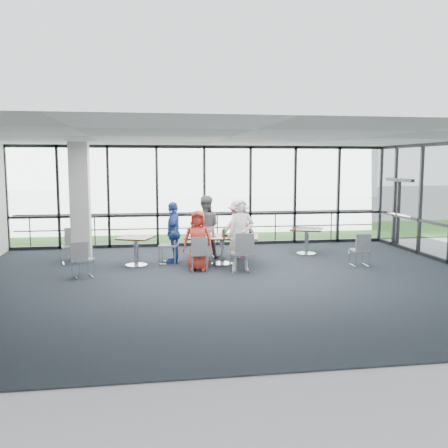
{
  "coord_description": "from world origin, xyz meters",
  "views": [
    {
      "loc": [
        -1.85,
        -10.83,
        2.63
      ],
      "look_at": [
        0.1,
        1.6,
        1.1
      ],
      "focal_mm": 40.0,
      "sensor_mm": 36.0,
      "label": 1
    }
  ],
  "objects": [
    {
      "name": "menu_a",
      "position": [
        -0.1,
        1.48,
        0.75
      ],
      "size": [
        0.34,
        0.26,
        0.0
      ],
      "primitive_type": "cube",
      "rotation": [
        0.0,
        0.0,
        -0.14
      ],
      "color": "silver",
      "rests_on": "main_table"
    },
    {
      "name": "ketchup_bottle",
      "position": [
        0.14,
        1.92,
        0.84
      ],
      "size": [
        0.06,
        0.06,
        0.18
      ],
      "primitive_type": "cylinder",
      "color": "#971603",
      "rests_on": "main_table"
    },
    {
      "name": "exit_door",
      "position": [
        6.0,
        3.75,
        1.05
      ],
      "size": [
        0.12,
        1.6,
        2.1
      ],
      "primitive_type": "cube",
      "color": "black",
      "rests_on": "ground"
    },
    {
      "name": "hangar_main",
      "position": [
        4.0,
        32.0,
        3.0
      ],
      "size": [
        24.0,
        10.0,
        6.0
      ],
      "primitive_type": "cube",
      "color": "white",
      "rests_on": "ground"
    },
    {
      "name": "tumbler_d",
      "position": [
        -0.58,
        1.89,
        0.83
      ],
      "size": [
        0.08,
        0.08,
        0.15
      ],
      "primitive_type": "cylinder",
      "color": "white",
      "rests_on": "main_table"
    },
    {
      "name": "diner_end",
      "position": [
        -1.15,
        2.24,
        0.82
      ],
      "size": [
        0.65,
        1.02,
        1.63
      ],
      "primitive_type": "imported",
      "rotation": [
        0.0,
        0.0,
        -1.7
      ],
      "color": "#2745A5",
      "rests_on": "ground"
    },
    {
      "name": "side_table_left",
      "position": [
        -2.13,
        2.05,
        0.62
      ],
      "size": [
        1.04,
        1.04,
        0.75
      ],
      "rotation": [
        0.0,
        0.0,
        -0.38
      ],
      "color": "black",
      "rests_on": "ground"
    },
    {
      "name": "diner_far_left",
      "position": [
        -0.24,
        2.85,
        0.88
      ],
      "size": [
        0.92,
        0.64,
        1.75
      ],
      "primitive_type": "imported",
      "rotation": [
        0.0,
        0.0,
        3.0
      ],
      "color": "slate",
      "rests_on": "ground"
    },
    {
      "name": "plate_fr",
      "position": [
        0.68,
        2.14,
        0.76
      ],
      "size": [
        0.27,
        0.27,
        0.01
      ],
      "primitive_type": "cylinder",
      "color": "white",
      "rests_on": "main_table"
    },
    {
      "name": "plate_fl",
      "position": [
        -0.23,
        2.3,
        0.76
      ],
      "size": [
        0.25,
        0.25,
        0.01
      ],
      "primitive_type": "cylinder",
      "color": "white",
      "rests_on": "main_table"
    },
    {
      "name": "plate_end",
      "position": [
        -0.66,
        2.08,
        0.76
      ],
      "size": [
        0.26,
        0.26,
        0.01
      ],
      "primitive_type": "cylinder",
      "color": "white",
      "rests_on": "main_table"
    },
    {
      "name": "tumbler_b",
      "position": [
        0.29,
        1.61,
        0.83
      ],
      "size": [
        0.08,
        0.08,
        0.15
      ],
      "primitive_type": "cylinder",
      "color": "white",
      "rests_on": "main_table"
    },
    {
      "name": "side_table_right",
      "position": [
        2.75,
        2.98,
        0.64
      ],
      "size": [
        1.14,
        1.14,
        0.75
      ],
      "rotation": [
        0.0,
        0.0,
        -0.41
      ],
      "color": "black",
      "rests_on": "ground"
    },
    {
      "name": "menu_b",
      "position": [
        0.81,
        1.5,
        0.75
      ],
      "size": [
        0.35,
        0.3,
        0.0
      ],
      "primitive_type": "cube",
      "rotation": [
        0.0,
        0.0,
        -0.35
      ],
      "color": "silver",
      "rests_on": "main_table"
    },
    {
      "name": "structural_column",
      "position": [
        -3.6,
        3.0,
        1.6
      ],
      "size": [
        0.5,
        0.5,
        3.2
      ],
      "primitive_type": "cube",
      "color": "silver",
      "rests_on": "ground"
    },
    {
      "name": "condiment_caddy",
      "position": [
        0.19,
        1.89,
        0.77
      ],
      "size": [
        0.1,
        0.07,
        0.04
      ],
      "primitive_type": "cube",
      "color": "black",
      "rests_on": "main_table"
    },
    {
      "name": "chair_main_nl",
      "position": [
        -0.59,
        1.18,
        0.42
      ],
      "size": [
        0.42,
        0.42,
        0.84
      ],
      "primitive_type": null,
      "rotation": [
        0.0,
        0.0,
        0.01
      ],
      "color": "slate",
      "rests_on": "ground"
    },
    {
      "name": "wall_front",
      "position": [
        0.0,
        -5.0,
        1.6
      ],
      "size": [
        12.0,
        0.1,
        3.2
      ],
      "primitive_type": "cube",
      "color": "silver",
      "rests_on": "ground"
    },
    {
      "name": "chair_main_fr",
      "position": [
        0.71,
        2.69,
        0.49
      ],
      "size": [
        0.5,
        0.5,
        0.99
      ],
      "primitive_type": null,
      "rotation": [
        0.0,
        0.0,
        3.17
      ],
      "color": "slate",
      "rests_on": "ground"
    },
    {
      "name": "diner_near_left",
      "position": [
        -0.61,
        1.26,
        0.75
      ],
      "size": [
        0.81,
        0.6,
        1.5
      ],
      "primitive_type": "imported",
      "rotation": [
        0.0,
        0.0,
        -0.19
      ],
      "color": "red",
      "rests_on": "ground"
    },
    {
      "name": "menu_c",
      "position": [
        0.36,
        2.21,
        0.75
      ],
      "size": [
        0.35,
        0.3,
        0.0
      ],
      "primitive_type": "cube",
      "rotation": [
        0.0,
        0.0,
        0.43
      ],
      "color": "silver",
      "rests_on": "main_table"
    },
    {
      "name": "chair_spare_r",
      "position": [
        3.56,
        1.13,
        0.42
      ],
      "size": [
        0.43,
        0.43,
        0.83
      ],
      "primitive_type": null,
      "rotation": [
        0.0,
        0.0,
        -0.06
      ],
      "color": "slate",
      "rests_on": "ground"
    },
    {
      "name": "tumbler_a",
      "position": [
        -0.23,
        1.71,
        0.82
      ],
      "size": [
        0.07,
        0.07,
        0.14
      ],
      "primitive_type": "cylinder",
      "color": "white",
      "rests_on": "main_table"
    },
    {
      "name": "main_table",
      "position": [
        0.1,
        1.9,
        0.62
      ],
      "size": [
        2.04,
        1.41,
        0.75
      ],
      "rotation": [
        0.0,
        0.0,
        -0.22
      ],
      "color": "black",
      "rests_on": "ground"
    },
    {
      "name": "chair_spare_lb",
      "position": [
        -3.84,
        2.58,
        0.45
      ],
      "size": [
        0.53,
        0.53,
        0.91
      ],
      "primitive_type": null,
      "rotation": [
        0.0,
        0.0,
        3.36
      ],
      "color": "slate",
      "rests_on": "ground"
    },
    {
      "name": "green_bottle",
      "position": [
        0.16,
        1.91,
        0.85
      ],
      "size": [
        0.05,
        0.05,
        0.2
      ],
      "primitive_type": "cylinder",
      "color": "#1B7137",
      "rests_on": "main_table"
    },
    {
      "name": "chair_main_nr",
      "position": [
        0.4,
        0.83,
        0.48
      ],
      "size": [
        0.56,
        0.56,
        0.96
      ],
      "primitive_type": null,
      "rotation": [
        0.0,
        0.0,
        -0.2
      ],
      "color": "slate",
      "rests_on": "ground"
    },
    {
      "name": "plate_nr",
      "position": [
        0.62,
        1.42,
        0.76
      ],
      "size": [
        0.26,
        0.26,
        0.01
      ],
      "primitive_type": "cylinder",
      "color": "white",
      "rests_on": "main_table"
    },
    {
      "name": "chair_spare_la",
      "position": [
        -3.31,
        0.88,
        0.42
      ],
      "size": [
        0.52,
        0.52,
        0.84
      ],
      "primitive_type": null,
      "rotation": [
        0.0,
        0.0,
        0.31
      ],
      "color": "slate",
      "rests_on": "ground"
    },
    {
      "name": "apron",
      "position": [
        0.0,
        10.0,
        -0.02
      ],
      "size": [
        80.0,
        70.0,
        0.02
      ],
      "primitive_type": "cube",
      "color": "gray",
      "rests_on": "ground"
    },
    {
      "name": "floor",
      "position": [
        0.0,
        0.0,
        -0.01
      ],
      "size": [
        12.0,
        10.0,
        0.02
      ],
      "primitive_type": "cube",
      "color": "black",
      "rests_on": "ground"
    },
    {
      "name": "diner_far_right",
      "position": [
        0.66,
        2.63,
        0.81
      ],
      "size": [
        1.04,
        0.54,
        1.62
      ],
      "primitive_type": "imported",
      "rotation": [
        0.0,
        0.0,
        3.14
      ],
      "color": "pink",
      "rests_on": "ground"
    },
    {
      "name": "grass_strip",
      "position": [
        0.0,
        8.0,
        0.01
      ],
      "size": [
        80.0,
        5.0,
        0.01
      ],
      "primitive_type": "cube",
      "color": "#286123",
      "rests_on": "ground"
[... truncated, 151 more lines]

